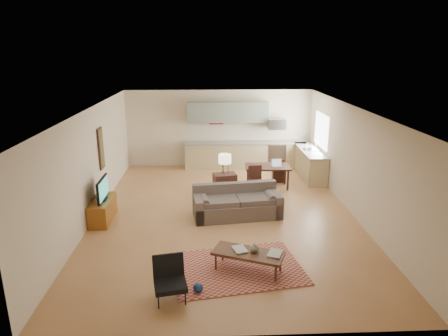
{
  "coord_description": "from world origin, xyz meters",
  "views": [
    {
      "loc": [
        -0.41,
        -9.42,
        4.09
      ],
      "look_at": [
        0.0,
        0.3,
        1.15
      ],
      "focal_mm": 32.0,
      "sensor_mm": 36.0,
      "label": 1
    }
  ],
  "objects_px": {
    "console_table": "(225,186)",
    "dining_table": "(267,177)",
    "sofa": "(237,202)",
    "armchair": "(170,281)",
    "tv_credenza": "(103,210)",
    "coffee_table": "(248,261)"
  },
  "relations": [
    {
      "from": "console_table",
      "to": "dining_table",
      "type": "distance_m",
      "value": 1.59
    },
    {
      "from": "sofa",
      "to": "dining_table",
      "type": "bearing_deg",
      "value": 56.01
    },
    {
      "from": "armchair",
      "to": "dining_table",
      "type": "bearing_deg",
      "value": 55.11
    },
    {
      "from": "tv_credenza",
      "to": "armchair",
      "type": "bearing_deg",
      "value": -59.6
    },
    {
      "from": "console_table",
      "to": "dining_table",
      "type": "bearing_deg",
      "value": 20.54
    },
    {
      "from": "tv_credenza",
      "to": "console_table",
      "type": "distance_m",
      "value": 3.37
    },
    {
      "from": "sofa",
      "to": "console_table",
      "type": "xyz_separation_m",
      "value": [
        -0.25,
        1.29,
        -0.03
      ]
    },
    {
      "from": "tv_credenza",
      "to": "dining_table",
      "type": "height_order",
      "value": "dining_table"
    },
    {
      "from": "dining_table",
      "to": "coffee_table",
      "type": "bearing_deg",
      "value": -100.06
    },
    {
      "from": "coffee_table",
      "to": "tv_credenza",
      "type": "xyz_separation_m",
      "value": [
        -3.33,
        2.48,
        0.07
      ]
    },
    {
      "from": "armchair",
      "to": "console_table",
      "type": "height_order",
      "value": "console_table"
    },
    {
      "from": "coffee_table",
      "to": "dining_table",
      "type": "bearing_deg",
      "value": 100.12
    },
    {
      "from": "armchair",
      "to": "tv_credenza",
      "type": "relative_size",
      "value": 0.6
    },
    {
      "from": "armchair",
      "to": "dining_table",
      "type": "distance_m",
      "value": 6.09
    },
    {
      "from": "sofa",
      "to": "console_table",
      "type": "relative_size",
      "value": 3.14
    },
    {
      "from": "armchair",
      "to": "dining_table",
      "type": "height_order",
      "value": "armchair"
    },
    {
      "from": "tv_credenza",
      "to": "dining_table",
      "type": "distance_m",
      "value": 4.94
    },
    {
      "from": "sofa",
      "to": "armchair",
      "type": "distance_m",
      "value": 3.68
    },
    {
      "from": "armchair",
      "to": "tv_credenza",
      "type": "distance_m",
      "value": 3.84
    },
    {
      "from": "sofa",
      "to": "armchair",
      "type": "bearing_deg",
      "value": -119.34
    },
    {
      "from": "armchair",
      "to": "console_table",
      "type": "xyz_separation_m",
      "value": [
        1.12,
        4.71,
        0.01
      ]
    },
    {
      "from": "coffee_table",
      "to": "console_table",
      "type": "relative_size",
      "value": 1.86
    }
  ]
}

